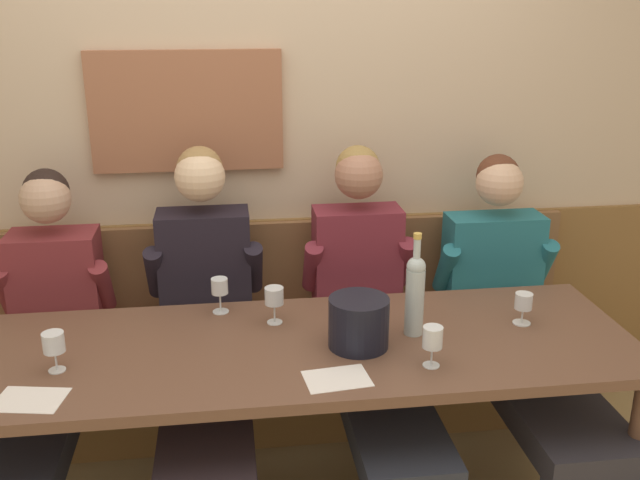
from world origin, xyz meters
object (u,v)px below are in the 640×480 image
(wine_glass_center_front, at_px, (220,288))
(wine_glass_near_bucket, at_px, (274,298))
(wine_bottle_green_tall, at_px, (415,292))
(ice_bucket, at_px, (359,322))
(wall_bench, at_px, (280,367))
(person_left_seat, at_px, (371,326))
(person_center_left_seat, at_px, (520,327))
(person_center_right_seat, at_px, (206,333))
(person_right_seat, at_px, (43,349))
(wine_glass_right_end, at_px, (433,339))
(dining_table, at_px, (293,363))
(wine_glass_mid_right, at_px, (523,303))
(wine_glass_by_bottle, at_px, (54,343))

(wine_glass_center_front, bearing_deg, wine_glass_near_bucket, -31.46)
(wine_bottle_green_tall, bearing_deg, ice_bucket, -162.18)
(wine_bottle_green_tall, bearing_deg, wall_bench, 124.18)
(person_left_seat, bearing_deg, person_center_left_seat, -2.10)
(person_center_right_seat, bearing_deg, wine_glass_near_bucket, -30.21)
(person_right_seat, relative_size, person_left_seat, 0.95)
(ice_bucket, xyz_separation_m, wine_glass_right_end, (0.22, -0.18, 0.01))
(ice_bucket, distance_m, wine_glass_near_bucket, 0.36)
(person_center_left_seat, relative_size, wine_glass_near_bucket, 8.84)
(ice_bucket, bearing_deg, person_center_left_seat, 24.84)
(dining_table, relative_size, wine_glass_mid_right, 20.24)
(wine_glass_by_bottle, bearing_deg, dining_table, 6.19)
(person_center_right_seat, relative_size, wine_bottle_green_tall, 3.45)
(wine_glass_mid_right, distance_m, wine_glass_near_bucket, 0.94)
(person_right_seat, relative_size, ice_bucket, 5.90)
(person_right_seat, bearing_deg, wine_glass_by_bottle, -69.87)
(person_center_left_seat, bearing_deg, person_left_seat, 177.90)
(person_left_seat, relative_size, wine_glass_right_end, 9.21)
(person_right_seat, distance_m, wine_glass_right_end, 1.52)
(person_right_seat, distance_m, ice_bucket, 1.26)
(dining_table, distance_m, wine_glass_mid_right, 0.89)
(wall_bench, xyz_separation_m, wine_glass_near_bucket, (-0.05, -0.50, 0.58))
(person_center_right_seat, relative_size, wine_glass_mid_right, 10.94)
(person_right_seat, xyz_separation_m, wine_bottle_green_tall, (1.40, -0.31, 0.29))
(wine_bottle_green_tall, relative_size, wine_glass_near_bucket, 2.71)
(ice_bucket, distance_m, wine_bottle_green_tall, 0.24)
(person_left_seat, bearing_deg, wine_glass_right_end, -80.70)
(wall_bench, height_order, dining_table, wall_bench)
(dining_table, relative_size, person_center_left_seat, 1.96)
(person_right_seat, relative_size, person_center_right_seat, 0.94)
(dining_table, xyz_separation_m, person_right_seat, (-0.95, 0.34, -0.05))
(wine_glass_mid_right, bearing_deg, person_center_right_seat, 166.49)
(person_center_left_seat, bearing_deg, wine_glass_center_front, -179.98)
(wine_glass_near_bucket, bearing_deg, wine_glass_center_front, 148.54)
(wine_glass_center_front, bearing_deg, person_right_seat, 177.68)
(wall_bench, xyz_separation_m, wine_bottle_green_tall, (0.45, -0.66, 0.64))
(wine_bottle_green_tall, bearing_deg, person_center_right_seat, 157.74)
(wine_glass_center_front, relative_size, wine_glass_right_end, 0.98)
(person_center_left_seat, xyz_separation_m, wine_glass_right_end, (-0.55, -0.53, 0.24))
(ice_bucket, relative_size, wine_glass_center_front, 1.52)
(person_right_seat, bearing_deg, wine_glass_mid_right, -8.83)
(wine_glass_mid_right, xyz_separation_m, wine_glass_right_end, (-0.43, -0.27, 0.02))
(wall_bench, xyz_separation_m, wine_glass_by_bottle, (-0.80, -0.77, 0.57))
(person_right_seat, bearing_deg, dining_table, -19.52)
(wine_glass_by_bottle, bearing_deg, wall_bench, 44.16)
(dining_table, height_order, ice_bucket, ice_bucket)
(wine_glass_mid_right, relative_size, wine_glass_by_bottle, 0.88)
(wine_glass_near_bucket, bearing_deg, wine_glass_mid_right, -8.05)
(person_center_left_seat, height_order, wine_glass_by_bottle, person_center_left_seat)
(person_right_seat, relative_size, wine_glass_near_bucket, 8.80)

